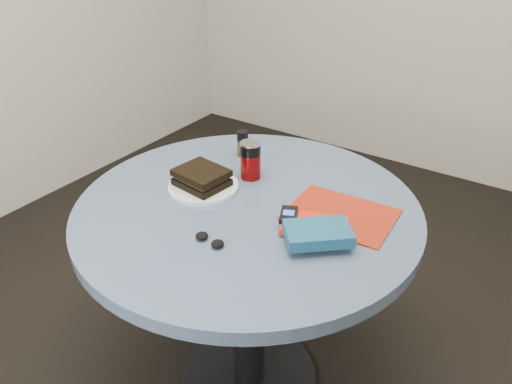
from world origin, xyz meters
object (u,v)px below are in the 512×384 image
Objects in this scene: soda_can at (250,160)px; table at (248,249)px; mp3_player at (289,215)px; magazine at (341,214)px; pepper_grinder at (243,143)px; plate at (203,187)px; sandwich at (202,177)px; novel at (318,233)px; red_book at (315,226)px; headphones at (210,240)px.

table is at bearing -58.88° from soda_can.
mp3_player is (0.23, -0.16, -0.04)m from soda_can.
soda_can is 0.34m from magazine.
mp3_player is (0.34, -0.27, -0.02)m from pepper_grinder.
plate is at bearing -169.89° from magazine.
sandwich is 0.43m from novel.
table is 5.85× the size of red_book.
soda_can is 0.16m from pepper_grinder.
mp3_player is 0.23m from headphones.
magazine is at bearing 13.44° from plate.
mp3_player is at bearing 169.11° from red_book.
plate is at bearing -82.58° from pepper_grinder.
table is 0.24m from plate.
mp3_player is 0.98× the size of headphones.
pepper_grinder is at bearing 141.58° from mp3_player.
soda_can reaches higher than sandwich.
sandwich is at bearing -151.63° from plate.
headphones is at bearing -46.97° from sandwich.
red_book is at bearing 45.83° from headphones.
pepper_grinder is 0.48m from magazine.
sandwich is 0.97× the size of novel.
magazine is 0.11m from red_book.
sandwich is at bearing 133.03° from headphones.
pepper_grinder is (-0.11, 0.12, -0.02)m from soda_can.
table is 11.20× the size of pepper_grinder.
mp3_player reaches higher than plate.
novel is at bearing -13.73° from table.
plate is 1.77× the size of soda_can.
plate is at bearing 132.43° from headphones.
headphones is (-0.22, -0.31, 0.01)m from magazine.
plate is 0.31m from mp3_player.
magazine is at bearing 13.55° from sandwich.
novel is at bearing -8.07° from sandwich.
magazine is at bearing 52.62° from novel.
plate is 0.28m from headphones.
mp3_player is at bearing -38.42° from pepper_grinder.
soda_can is 1.33× the size of headphones.
plate is (-0.16, -0.00, 0.17)m from table.
sandwich is 0.31m from mp3_player.
magazine is 3.20× the size of mp3_player.
magazine is at bearing -19.50° from pepper_grinder.
soda_can reaches higher than mp3_player.
plate is 0.43m from novel.
headphones reaches higher than table.
novel reaches higher than mp3_player.
red_book is at bearing -0.77° from sandwich.
soda_can is at bearing 108.52° from novel.
novel reaches higher than red_book.
mp3_player reaches higher than headphones.
novel is 0.12m from mp3_player.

